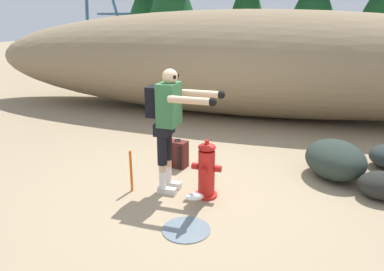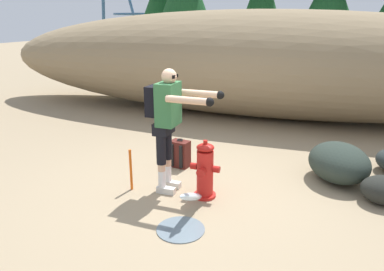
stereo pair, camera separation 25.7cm
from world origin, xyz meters
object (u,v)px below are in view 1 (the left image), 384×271
at_px(fire_hydrant, 206,171).
at_px(survey_stake, 131,171).
at_px(boulder_outlier, 382,185).
at_px(utility_worker, 169,116).
at_px(spare_backpack, 178,154).
at_px(boulder_large, 335,159).

bearing_deg(fire_hydrant, survey_stake, -171.68).
bearing_deg(boulder_outlier, fire_hydrant, -163.90).
xyz_separation_m(utility_worker, boulder_outlier, (2.79, 0.65, -0.90)).
distance_m(spare_backpack, boulder_large, 2.43).
bearing_deg(fire_hydrant, boulder_large, 35.10).
distance_m(boulder_large, survey_stake, 3.05).
height_order(spare_backpack, boulder_outlier, spare_backpack).
distance_m(utility_worker, boulder_large, 2.64).
bearing_deg(survey_stake, boulder_large, 26.16).
height_order(utility_worker, boulder_large, utility_worker).
height_order(fire_hydrant, utility_worker, utility_worker).
distance_m(spare_backpack, boulder_outlier, 2.98).
bearing_deg(utility_worker, spare_backpack, 102.51).
relative_size(spare_backpack, boulder_large, 0.46).
bearing_deg(spare_backpack, survey_stake, 170.69).
bearing_deg(boulder_large, boulder_outlier, -43.51).
relative_size(spare_backpack, survey_stake, 0.78).
xyz_separation_m(fire_hydrant, spare_backpack, (-0.71, 0.87, -0.16)).
relative_size(fire_hydrant, utility_worker, 0.47).
relative_size(spare_backpack, boulder_outlier, 0.77).
bearing_deg(fire_hydrant, spare_backpack, 129.27).
bearing_deg(boulder_large, utility_worker, -151.94).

